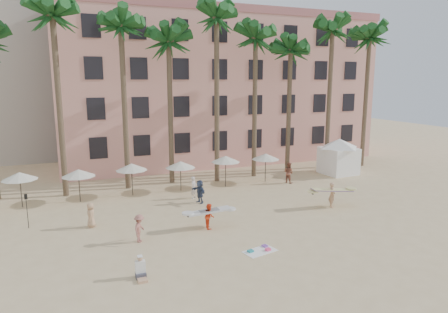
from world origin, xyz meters
name	(u,v)px	position (x,y,z in m)	size (l,w,h in m)	color
ground	(258,245)	(0.00, 0.00, 0.00)	(120.00, 120.00, 0.00)	#D1B789
pink_hotel	(214,90)	(7.00, 26.00, 8.00)	(35.00, 14.00, 16.00)	#DB9485
palm_row	(187,34)	(0.51, 15.00, 12.97)	(44.40, 5.40, 16.30)	brown
umbrella_row	(157,165)	(-3.00, 12.50, 2.33)	(22.50, 2.70, 2.73)	#332B23
cabana	(339,153)	(15.18, 12.77, 2.07)	(4.78, 4.78, 3.50)	white
beach_towel	(260,250)	(-0.22, -0.75, 0.03)	(1.98, 1.39, 0.14)	white
carrier_yellow	(332,193)	(8.09, 4.19, 1.03)	(3.19, 1.11, 1.85)	tan
carrier_white	(209,215)	(-1.67, 3.50, 0.86)	(2.77, 0.92, 1.59)	#F8401A
beachgoers	(205,194)	(-0.41, 8.01, 0.87)	(18.09, 9.71, 1.89)	#323E59
paddle	(27,207)	(-12.25, 7.69, 1.41)	(0.18, 0.04, 2.23)	black
seated_man	(141,271)	(-6.82, -1.40, 0.37)	(0.48, 0.83, 1.08)	#3F3F4C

